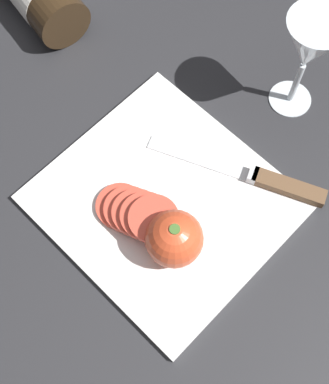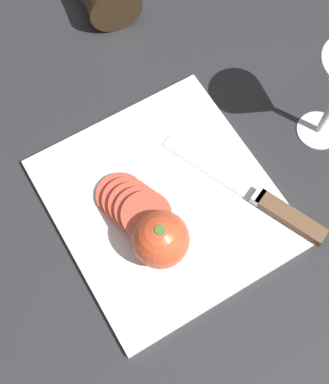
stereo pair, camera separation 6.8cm
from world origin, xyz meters
TOP-DOWN VIEW (x-y plane):
  - ground_plane at (0.00, 0.00)m, footprint 3.00×3.00m
  - cutting_board at (-0.02, -0.02)m, footprint 0.30×0.28m
  - wine_glass at (0.00, 0.22)m, footprint 0.08×0.08m
  - whole_tomato at (0.04, -0.06)m, footprint 0.07×0.07m
  - knife at (0.07, 0.09)m, footprint 0.24×0.12m
  - tomato_slice_stack_near at (-0.03, -0.07)m, footprint 0.12×0.08m

SIDE VIEW (x-z plane):
  - ground_plane at x=0.00m, z-range 0.00..0.00m
  - cutting_board at x=-0.02m, z-range 0.00..0.01m
  - knife at x=0.07m, z-range 0.01..0.02m
  - tomato_slice_stack_near at x=-0.03m, z-range 0.01..0.05m
  - whole_tomato at x=0.04m, z-range 0.01..0.08m
  - wine_glass at x=0.00m, z-range 0.04..0.20m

